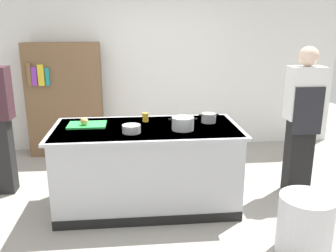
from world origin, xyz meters
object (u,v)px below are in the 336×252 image
person_chef (302,118)px  stock_pot (183,123)px  juice_cup (145,117)px  mixing_bowl (131,129)px  trash_bin (305,225)px  sauce_pan (209,118)px  onion (84,121)px  bookshelf (65,100)px

person_chef → stock_pot: bearing=110.9°
juice_cup → person_chef: (1.80, -0.06, -0.04)m
juice_cup → mixing_bowl: bearing=-110.4°
stock_pot → trash_bin: 1.48m
sauce_pan → trash_bin: sauce_pan is taller
mixing_bowl → person_chef: person_chef is taller
trash_bin → onion: bearing=150.7°
trash_bin → person_chef: size_ratio=0.32×
onion → bookshelf: bearing=106.3°
mixing_bowl → trash_bin: 1.82m
bookshelf → stock_pot: bearing=-51.6°
onion → mixing_bowl: (0.49, -0.26, -0.02)m
person_chef → sauce_pan: bearing=101.2°
stock_pot → juice_cup: 0.52m
bookshelf → mixing_bowl: bearing=-63.2°
stock_pot → juice_cup: size_ratio=2.94×
trash_bin → person_chef: (0.48, 1.19, 0.64)m
onion → sauce_pan: bearing=2.2°
trash_bin → bookshelf: bearing=131.2°
mixing_bowl → person_chef: 1.98m
bookshelf → person_chef: bearing=-28.9°
trash_bin → bookshelf: (-2.47, 2.83, 0.58)m
stock_pot → person_chef: 1.46m
stock_pot → bookshelf: size_ratio=0.17×
onion → mixing_bowl: 0.56m
stock_pot → person_chef: size_ratio=0.17×
trash_bin → bookshelf: bookshelf is taller
mixing_bowl → trash_bin: (1.47, -0.84, -0.67)m
sauce_pan → trash_bin: size_ratio=0.41×
onion → bookshelf: bookshelf is taller
onion → juice_cup: 0.67m
onion → person_chef: (2.45, 0.09, -0.05)m
stock_pot → sauce_pan: bearing=38.4°
juice_cup → trash_bin: size_ratio=0.18×
juice_cup → bookshelf: 1.95m
bookshelf → juice_cup: bearing=-53.6°
onion → mixing_bowl: size_ratio=0.45×
onion → sauce_pan: (1.34, 0.05, -0.01)m
trash_bin → stock_pot: bearing=136.5°
onion → bookshelf: size_ratio=0.05×
juice_cup → stock_pot: bearing=-44.1°
trash_bin → person_chef: person_chef is taller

